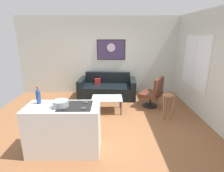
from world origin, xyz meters
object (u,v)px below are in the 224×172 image
object	(u,v)px
coffee_table	(107,99)
wall_painting	(111,50)
bar_stool	(168,101)
mixing_bowl	(61,104)
armchair	(153,93)
soda_bottle	(38,96)
couch	(107,89)

from	to	relation	value
coffee_table	wall_painting	bearing A→B (deg)	85.76
bar_stool	mixing_bowl	bearing A→B (deg)	-151.13
armchair	wall_painting	world-z (taller)	wall_painting
soda_bottle	mixing_bowl	distance (m)	0.50
couch	wall_painting	world-z (taller)	wall_painting
armchair	wall_painting	xyz separation A→B (m)	(-1.28, 1.42, 1.17)
couch	coffee_table	bearing A→B (deg)	-89.18
couch	mixing_bowl	distance (m)	3.21
bar_stool	mixing_bowl	distance (m)	2.77
soda_bottle	mixing_bowl	size ratio (longest dim) A/B	1.17
soda_bottle	bar_stool	bearing A→B (deg)	21.79
armchair	soda_bottle	bearing A→B (deg)	-143.69
coffee_table	armchair	world-z (taller)	armchair
coffee_table	bar_stool	size ratio (longest dim) A/B	1.25
wall_painting	mixing_bowl	bearing A→B (deg)	-104.57
coffee_table	soda_bottle	xyz separation A→B (m)	(-1.26, -1.65, 0.70)
couch	armchair	world-z (taller)	armchair
coffee_table	bar_stool	world-z (taller)	bar_stool
coffee_table	mixing_bowl	distance (m)	2.08
soda_bottle	coffee_table	bearing A→B (deg)	52.71
bar_stool	soda_bottle	distance (m)	3.12
armchair	couch	bearing A→B (deg)	147.74
coffee_table	bar_stool	bearing A→B (deg)	-17.72
coffee_table	armchair	xyz separation A→B (m)	(1.41, 0.31, 0.07)
couch	coffee_table	xyz separation A→B (m)	(0.02, -1.21, 0.09)
armchair	wall_painting	distance (m)	2.25
bar_stool	soda_bottle	size ratio (longest dim) A/B	2.09
soda_bottle	mixing_bowl	bearing A→B (deg)	-21.36
bar_stool	mixing_bowl	world-z (taller)	mixing_bowl
bar_stool	mixing_bowl	size ratio (longest dim) A/B	2.44
armchair	soda_bottle	xyz separation A→B (m)	(-2.66, -1.96, 0.63)
bar_stool	couch	bearing A→B (deg)	133.14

